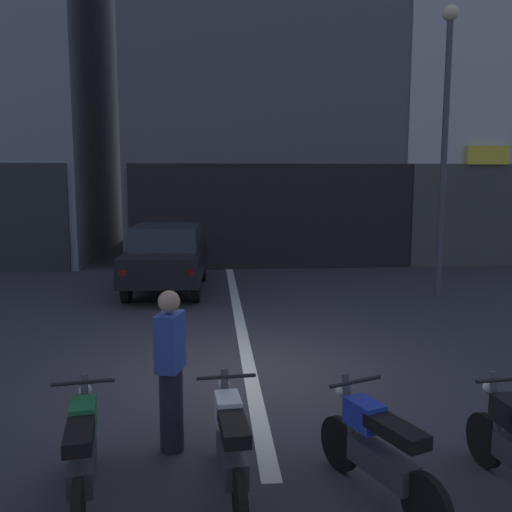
% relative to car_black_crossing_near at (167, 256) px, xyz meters
% --- Properties ---
extents(ground_plane, '(120.00, 120.00, 0.00)m').
position_rel_car_black_crossing_near_xyz_m(ground_plane, '(1.62, -5.90, -0.89)').
color(ground_plane, '#333338').
extents(lane_centre_line, '(0.20, 18.00, 0.01)m').
position_rel_car_black_crossing_near_xyz_m(lane_centre_line, '(1.62, 0.10, -0.88)').
color(lane_centre_line, silver).
rests_on(lane_centre_line, ground).
extents(building_mid_block, '(9.79, 9.83, 12.38)m').
position_rel_car_black_crossing_near_xyz_m(building_mid_block, '(3.32, 8.09, 5.29)').
color(building_mid_block, '#56565B').
rests_on(building_mid_block, ground).
extents(building_far_right, '(9.01, 10.03, 15.85)m').
position_rel_car_black_crossing_near_xyz_m(building_far_right, '(11.62, 8.09, 7.03)').
color(building_far_right, silver).
rests_on(building_far_right, ground).
extents(car_black_crossing_near, '(1.92, 4.17, 1.64)m').
position_rel_car_black_crossing_near_xyz_m(car_black_crossing_near, '(0.00, 0.00, 0.00)').
color(car_black_crossing_near, black).
rests_on(car_black_crossing_near, ground).
extents(street_lamp, '(0.36, 0.36, 6.60)m').
position_rel_car_black_crossing_near_xyz_m(street_lamp, '(6.46, -0.99, 3.15)').
color(street_lamp, '#47474C').
rests_on(street_lamp, ground).
extents(motorcycle_green_row_leftmost, '(0.55, 1.66, 0.98)m').
position_rel_car_black_crossing_near_xyz_m(motorcycle_green_row_leftmost, '(-0.02, -9.05, -0.43)').
color(motorcycle_green_row_leftmost, black).
rests_on(motorcycle_green_row_leftmost, ground).
extents(motorcycle_white_row_left_mid, '(0.55, 1.67, 0.98)m').
position_rel_car_black_crossing_near_xyz_m(motorcycle_white_row_left_mid, '(1.24, -9.02, -0.43)').
color(motorcycle_white_row_left_mid, black).
rests_on(motorcycle_white_row_left_mid, ground).
extents(motorcycle_blue_row_centre, '(0.74, 1.57, 0.98)m').
position_rel_car_black_crossing_near_xyz_m(motorcycle_blue_row_centre, '(2.50, -9.21, -0.43)').
color(motorcycle_blue_row_centre, black).
rests_on(motorcycle_blue_row_centre, ground).
extents(person_by_motorcycles, '(0.30, 0.40, 1.67)m').
position_rel_car_black_crossing_near_xyz_m(person_by_motorcycles, '(0.67, -8.18, -0.03)').
color(person_by_motorcycles, '#23232D').
rests_on(person_by_motorcycles, ground).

